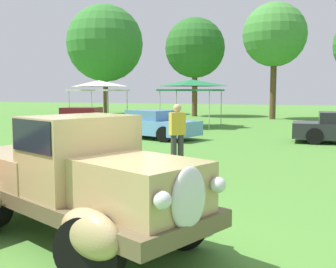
{
  "coord_description": "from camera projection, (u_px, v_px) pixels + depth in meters",
  "views": [
    {
      "loc": [
        2.35,
        -4.45,
        2.02
      ],
      "look_at": [
        -0.58,
        3.48,
        1.14
      ],
      "focal_mm": 43.61,
      "sensor_mm": 36.0,
      "label": 1
    }
  ],
  "objects": [
    {
      "name": "ground_plane",
      "position": [
        116.0,
        252.0,
        5.17
      ],
      "size": [
        120.0,
        120.0,
        0.0
      ],
      "primitive_type": "plane",
      "color": "#4C8433"
    },
    {
      "name": "feature_pickup_truck",
      "position": [
        77.0,
        176.0,
        5.57
      ],
      "size": [
        4.42,
        3.01,
        1.7
      ],
      "color": "brown",
      "rests_on": "ground_plane"
    },
    {
      "name": "show_car_burgundy",
      "position": [
        84.0,
        120.0,
        20.75
      ],
      "size": [
        4.4,
        2.53,
        1.22
      ],
      "color": "maroon",
      "rests_on": "ground_plane"
    },
    {
      "name": "show_car_skyblue",
      "position": [
        153.0,
        125.0,
        17.62
      ],
      "size": [
        4.33,
        2.83,
        1.22
      ],
      "color": "#669EDB",
      "rests_on": "ground_plane"
    },
    {
      "name": "spectator_between_cars",
      "position": [
        177.0,
        133.0,
        10.98
      ],
      "size": [
        0.46,
        0.44,
        1.69
      ],
      "color": "#383838",
      "rests_on": "ground_plane"
    },
    {
      "name": "canopy_tent_left_field",
      "position": [
        99.0,
        85.0,
        25.08
      ],
      "size": [
        2.88,
        2.88,
        2.71
      ],
      "color": "#B7B7BC",
      "rests_on": "ground_plane"
    },
    {
      "name": "canopy_tent_center_field",
      "position": [
        192.0,
        84.0,
        23.21
      ],
      "size": [
        3.12,
        3.12,
        2.71
      ],
      "color": "#B7B7BC",
      "rests_on": "ground_plane"
    },
    {
      "name": "treeline_far_left",
      "position": [
        105.0,
        43.0,
        35.96
      ],
      "size": [
        6.72,
        6.72,
        9.62
      ],
      "color": "brown",
      "rests_on": "ground_plane"
    },
    {
      "name": "treeline_mid_left",
      "position": [
        195.0,
        48.0,
        33.0
      ],
      "size": [
        4.84,
        4.84,
        7.97
      ],
      "color": "brown",
      "rests_on": "ground_plane"
    },
    {
      "name": "treeline_center",
      "position": [
        275.0,
        35.0,
        29.45
      ],
      "size": [
        4.6,
        4.6,
        8.42
      ],
      "color": "brown",
      "rests_on": "ground_plane"
    }
  ]
}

